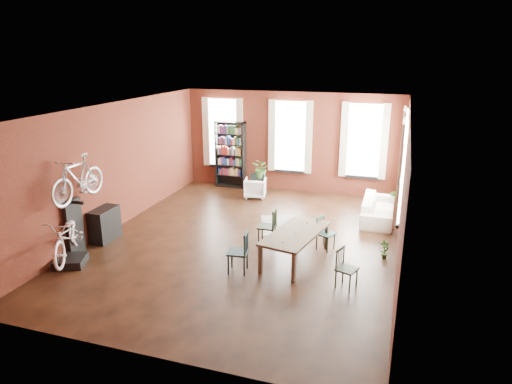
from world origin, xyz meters
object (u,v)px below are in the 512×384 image
at_px(dining_chair_a, 238,252).
at_px(dining_chair_d, 326,234).
at_px(dining_table, 295,246).
at_px(bicycle_floor, 66,217).
at_px(cream_sofa, 379,205).
at_px(bike_trainer, 71,261).
at_px(white_armchair, 255,187).
at_px(dining_chair_c, 347,269).
at_px(bookshelf, 230,155).
at_px(dining_chair_b, 267,226).
at_px(console_table, 105,224).
at_px(plant_stand, 261,186).

xyz_separation_m(dining_chair_a, dining_chair_d, (1.55, 1.67, -0.05)).
distance_m(dining_table, bicycle_floor, 4.92).
relative_size(cream_sofa, bike_trainer, 3.43).
xyz_separation_m(white_armchair, cream_sofa, (3.80, -0.82, 0.08)).
xyz_separation_m(dining_table, dining_chair_c, (1.22, -0.87, 0.06)).
bearing_deg(dining_chair_c, dining_table, 74.40).
height_order(dining_chair_a, bookshelf, bookshelf).
distance_m(dining_chair_b, dining_chair_c, 2.58).
bearing_deg(white_armchair, bicycle_floor, 56.03).
bearing_deg(dining_table, bookshelf, 135.85).
height_order(dining_chair_d, cream_sofa, cream_sofa).
bearing_deg(dining_chair_a, white_armchair, -174.35).
distance_m(dining_chair_d, bike_trainer, 5.67).
distance_m(dining_chair_a, dining_chair_c, 2.23).
height_order(console_table, plant_stand, console_table).
xyz_separation_m(dining_chair_b, console_table, (-3.82, -0.97, -0.04)).
height_order(dining_table, bike_trainer, dining_table).
distance_m(white_armchair, cream_sofa, 3.89).
bearing_deg(bookshelf, dining_chair_d, -46.47).
xyz_separation_m(bookshelf, bicycle_floor, (-1.18, -6.57, -0.02)).
bearing_deg(dining_chair_a, dining_chair_d, 128.92).
relative_size(dining_chair_a, dining_chair_b, 1.01).
bearing_deg(cream_sofa, dining_chair_b, 136.38).
xyz_separation_m(bike_trainer, plant_stand, (2.42, 6.05, 0.18)).
bearing_deg(dining_chair_c, bookshelf, 58.58).
xyz_separation_m(dining_chair_c, cream_sofa, (0.35, 4.08, 0.01)).
distance_m(plant_stand, bicycle_floor, 6.54).
relative_size(dining_table, dining_chair_d, 2.52).
xyz_separation_m(dining_chair_c, bicycle_floor, (-5.78, -0.80, 0.68)).
bearing_deg(bicycle_floor, dining_chair_d, 2.28).
relative_size(dining_table, cream_sofa, 0.94).
bearing_deg(bookshelf, plant_stand, -24.10).
height_order(bookshelf, bicycle_floor, bookshelf).
xyz_separation_m(dining_chair_d, bicycle_floor, (-5.10, -2.45, 0.69)).
distance_m(bookshelf, console_table, 5.40).
relative_size(white_armchair, plant_stand, 1.22).
bearing_deg(dining_chair_d, dining_chair_b, 117.73).
bearing_deg(plant_stand, white_armchair, -105.60).
xyz_separation_m(dining_chair_d, plant_stand, (-2.67, 3.57, -0.12)).
height_order(bookshelf, bike_trainer, bookshelf).
height_order(cream_sofa, plant_stand, cream_sofa).
relative_size(console_table, plant_stand, 1.48).
xyz_separation_m(dining_chair_b, white_armchair, (-1.39, 3.35, -0.11)).
xyz_separation_m(dining_chair_a, white_armchair, (-1.22, 4.91, -0.11)).
bearing_deg(plant_stand, bicycle_floor, -111.95).
height_order(white_armchair, bicycle_floor, bicycle_floor).
distance_m(white_armchair, bike_trainer, 6.19).
distance_m(dining_chair_c, white_armchair, 5.99).
relative_size(dining_chair_c, bike_trainer, 1.31).
bearing_deg(dining_chair_a, bicycle_floor, -85.81).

